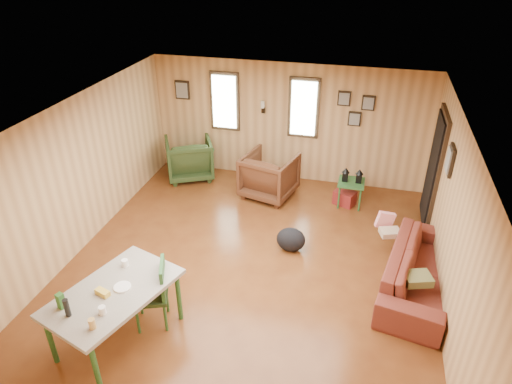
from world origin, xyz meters
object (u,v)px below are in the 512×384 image
at_px(side_table, 352,180).
at_px(dining_table, 113,296).
at_px(recliner_green, 189,156).
at_px(end_table, 201,160).
at_px(sofa, 422,265).
at_px(recliner_brown, 269,173).

height_order(side_table, dining_table, dining_table).
xyz_separation_m(recliner_green, side_table, (3.34, -0.35, 0.05)).
distance_m(end_table, side_table, 3.14).
xyz_separation_m(end_table, side_table, (3.11, -0.41, 0.15)).
bearing_deg(dining_table, side_table, 76.37).
bearing_deg(end_table, side_table, -7.48).
bearing_deg(dining_table, sofa, 46.10).
height_order(end_table, dining_table, dining_table).
bearing_deg(recliner_brown, dining_table, 90.21).
bearing_deg(dining_table, end_table, 115.58).
relative_size(recliner_brown, side_table, 1.25).
bearing_deg(recliner_green, end_table, 168.07).
xyz_separation_m(recliner_brown, end_table, (-1.56, 0.43, -0.10)).
distance_m(recliner_brown, end_table, 1.62).
height_order(recliner_brown, side_table, recliner_brown).
height_order(recliner_brown, recliner_green, recliner_brown).
bearing_deg(sofa, recliner_green, 72.16).
distance_m(end_table, dining_table, 4.53).
distance_m(side_table, dining_table, 4.81).
bearing_deg(sofa, recliner_brown, 62.89).
bearing_deg(side_table, recliner_brown, -179.33).
bearing_deg(side_table, recliner_green, 174.10).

